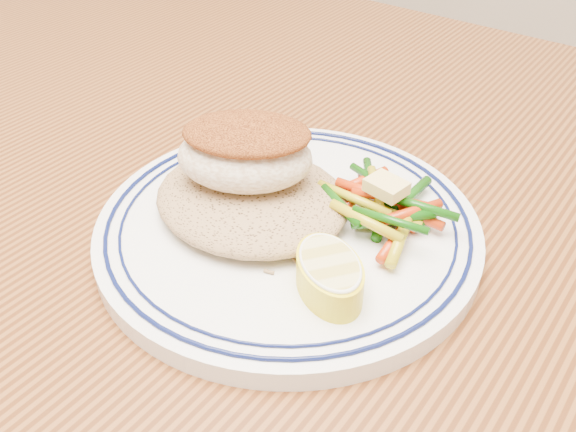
# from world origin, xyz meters

# --- Properties ---
(dining_table) EXTENTS (1.50, 0.90, 0.75)m
(dining_table) POSITION_xyz_m (0.00, 0.00, 0.65)
(dining_table) COLOR #502710
(dining_table) RESTS_ON ground
(plate) EXTENTS (0.28, 0.28, 0.02)m
(plate) POSITION_xyz_m (0.01, -0.04, 0.76)
(plate) COLOR white
(plate) RESTS_ON dining_table
(rice_pilaf) EXTENTS (0.15, 0.13, 0.03)m
(rice_pilaf) POSITION_xyz_m (-0.02, -0.05, 0.78)
(rice_pilaf) COLOR olive
(rice_pilaf) RESTS_ON plate
(fish_fillet) EXTENTS (0.12, 0.11, 0.05)m
(fish_fillet) POSITION_xyz_m (-0.03, -0.05, 0.81)
(fish_fillet) COLOR beige
(fish_fillet) RESTS_ON rice_pilaf
(vegetable_pile) EXTENTS (0.10, 0.11, 0.03)m
(vegetable_pile) POSITION_xyz_m (0.07, -0.00, 0.78)
(vegetable_pile) COLOR #0F4909
(vegetable_pile) RESTS_ON plate
(butter_pat) EXTENTS (0.03, 0.02, 0.01)m
(butter_pat) POSITION_xyz_m (0.07, -0.00, 0.80)
(butter_pat) COLOR #F1D376
(butter_pat) RESTS_ON vegetable_pile
(lemon_wedge) EXTENTS (0.08, 0.08, 0.02)m
(lemon_wedge) POSITION_xyz_m (0.07, -0.09, 0.78)
(lemon_wedge) COLOR yellow
(lemon_wedge) RESTS_ON plate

